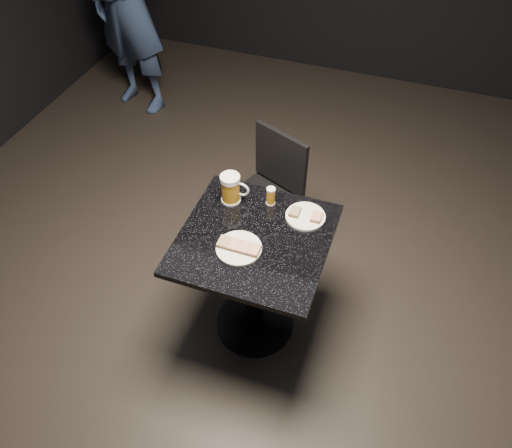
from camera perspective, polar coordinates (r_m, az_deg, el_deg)
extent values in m
plane|color=black|center=(2.95, -0.13, -11.33)|extent=(6.00, 6.00, 0.00)
cylinder|color=white|center=(2.29, -1.97, -2.80)|extent=(0.21, 0.21, 0.01)
cylinder|color=white|center=(2.44, 5.66, 0.86)|extent=(0.19, 0.19, 0.01)
imported|color=navy|center=(4.33, -14.60, 23.40)|extent=(0.73, 0.56, 1.79)
cylinder|color=black|center=(2.94, -0.13, -11.20)|extent=(0.44, 0.44, 0.03)
cylinder|color=black|center=(2.64, -0.15, -7.01)|extent=(0.10, 0.10, 0.69)
cube|color=black|center=(2.36, -0.16, -1.75)|extent=(0.70, 0.70, 0.03)
cylinder|color=silver|center=(2.53, -2.87, 2.84)|extent=(0.10, 0.10, 0.01)
cylinder|color=orange|center=(2.48, -2.93, 3.93)|extent=(0.09, 0.09, 0.12)
cylinder|color=white|center=(2.43, -2.99, 5.21)|extent=(0.10, 0.10, 0.03)
torus|color=silver|center=(2.47, -1.67, 3.97)|extent=(0.08, 0.01, 0.08)
cylinder|color=silver|center=(2.51, 1.68, 2.46)|extent=(0.05, 0.05, 0.01)
cylinder|color=gold|center=(2.48, 1.70, 3.19)|extent=(0.04, 0.04, 0.08)
cylinder|color=white|center=(2.45, 1.72, 3.97)|extent=(0.04, 0.04, 0.01)
cube|color=black|center=(2.95, 0.56, 2.53)|extent=(0.48, 0.48, 0.04)
cylinder|color=black|center=(3.11, -3.53, -0.72)|extent=(0.03, 0.03, 0.43)
cylinder|color=black|center=(2.97, 0.76, -3.69)|extent=(0.03, 0.03, 0.43)
cylinder|color=black|center=(3.27, 0.33, 2.24)|extent=(0.03, 0.03, 0.43)
cylinder|color=black|center=(3.13, 4.57, -0.44)|extent=(0.03, 0.03, 0.43)
cube|color=black|center=(2.90, 2.85, 7.39)|extent=(0.35, 0.17, 0.37)
cube|color=#4C3521|center=(2.31, -3.70, -2.13)|extent=(0.05, 0.07, 0.01)
cube|color=#8C7251|center=(2.30, -3.71, -1.97)|extent=(0.05, 0.07, 0.01)
cube|color=#4C3521|center=(2.29, -2.55, -2.44)|extent=(0.05, 0.07, 0.01)
cube|color=tan|center=(2.28, -2.56, -2.29)|extent=(0.05, 0.07, 0.01)
cube|color=#4C3521|center=(2.28, -1.39, -2.76)|extent=(0.05, 0.07, 0.01)
cube|color=tan|center=(2.27, -1.40, -2.60)|extent=(0.05, 0.07, 0.01)
cube|color=#4C3521|center=(2.27, -0.22, -3.08)|extent=(0.05, 0.07, 0.01)
cube|color=tan|center=(2.26, -0.22, -2.92)|extent=(0.05, 0.07, 0.01)
cube|color=#4C3521|center=(2.44, 4.45, 1.36)|extent=(0.05, 0.07, 0.01)
cube|color=#8C7251|center=(2.44, 4.47, 1.52)|extent=(0.05, 0.07, 0.01)
cube|color=#4C3521|center=(2.43, 6.92, 0.74)|extent=(0.05, 0.07, 0.01)
cube|color=tan|center=(2.42, 6.94, 0.90)|extent=(0.05, 0.07, 0.01)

